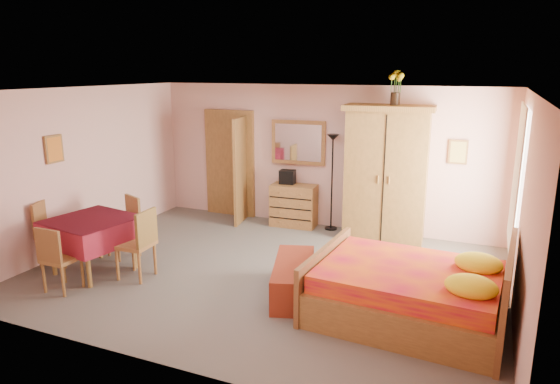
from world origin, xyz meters
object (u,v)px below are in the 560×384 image
at_px(bed, 409,277).
at_px(chair_west, 56,233).
at_px(wardrobe, 386,174).
at_px(chair_north, 123,227).
at_px(chair_south, 62,258).
at_px(chair_east, 135,244).
at_px(chest_of_drawers, 294,205).
at_px(wall_mirror, 298,142).
at_px(dining_table, 94,245).
at_px(stereo, 287,177).
at_px(bench, 294,279).
at_px(sunflower_vase, 396,88).
at_px(floor_lamp, 332,183).

height_order(bed, chair_west, bed).
height_order(wardrobe, chair_north, wardrobe).
xyz_separation_m(wardrobe, chair_south, (-3.49, -3.76, -0.70)).
xyz_separation_m(wardrobe, chair_east, (-2.86, -3.04, -0.65)).
height_order(chest_of_drawers, wardrobe, wardrobe).
relative_size(wall_mirror, dining_table, 0.95).
height_order(chair_south, chair_north, chair_north).
bearing_deg(dining_table, chair_east, 5.94).
relative_size(dining_table, chair_west, 1.11).
distance_m(stereo, chair_east, 3.32).
bearing_deg(bed, chair_west, -171.96).
height_order(bed, bench, bed).
relative_size(sunflower_vase, chair_west, 0.57).
bearing_deg(chest_of_drawers, dining_table, -123.58).
height_order(wall_mirror, chair_east, wall_mirror).
height_order(dining_table, chair_west, chair_west).
xyz_separation_m(sunflower_vase, dining_table, (-3.63, -3.13, -2.18)).
height_order(wall_mirror, floor_lamp, wall_mirror).
height_order(sunflower_vase, dining_table, sunflower_vase).
distance_m(chest_of_drawers, chair_east, 3.30).
height_order(sunflower_vase, bench, sunflower_vase).
xyz_separation_m(sunflower_vase, bed, (0.77, -2.75, -2.07)).
relative_size(stereo, floor_lamp, 0.16).
relative_size(bed, chair_south, 2.44).
xyz_separation_m(stereo, bench, (1.22, -2.77, -0.70)).
distance_m(wardrobe, chair_north, 4.39).
relative_size(bed, dining_table, 2.02).
distance_m(chest_of_drawers, wardrobe, 1.86).
relative_size(stereo, chair_west, 0.29).
bearing_deg(chair_east, bed, -88.13).
relative_size(stereo, bench, 0.21).
bearing_deg(wall_mirror, chair_west, -130.78).
xyz_separation_m(floor_lamp, dining_table, (-2.56, -3.24, -0.48)).
bearing_deg(chair_west, bed, 72.93).
height_order(bench, dining_table, dining_table).
distance_m(sunflower_vase, chair_west, 5.76).
bearing_deg(dining_table, sunflower_vase, 40.81).
distance_m(wardrobe, chair_south, 5.18).
relative_size(bed, chair_west, 2.26).
xyz_separation_m(sunflower_vase, bench, (-0.70, -2.71, -2.36)).
bearing_deg(chair_south, chair_north, 94.24).
height_order(dining_table, chair_south, chair_south).
xyz_separation_m(wardrobe, bench, (-0.62, -2.69, -0.93)).
height_order(sunflower_vase, chair_north, sunflower_vase).
bearing_deg(wall_mirror, chair_north, -128.07).
bearing_deg(floor_lamp, bed, -57.23).
bearing_deg(chest_of_drawers, chair_east, -113.84).
relative_size(chest_of_drawers, bench, 0.63).
height_order(chest_of_drawers, dining_table, dining_table).
distance_m(chair_north, chair_west, 0.96).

